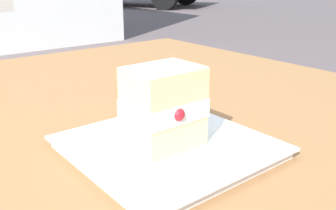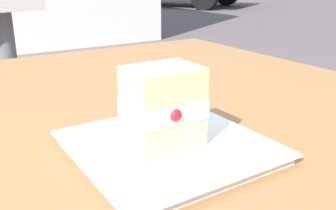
{
  "view_description": "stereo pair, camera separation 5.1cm",
  "coord_description": "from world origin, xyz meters",
  "px_view_note": "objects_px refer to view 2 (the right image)",
  "views": [
    {
      "loc": [
        -0.24,
        -0.61,
        0.93
      ],
      "look_at": [
        0.06,
        -0.23,
        0.76
      ],
      "focal_mm": 40.9,
      "sensor_mm": 36.0,
      "label": 1
    },
    {
      "loc": [
        -0.2,
        -0.64,
        0.93
      ],
      "look_at": [
        0.06,
        -0.23,
        0.76
      ],
      "focal_mm": 40.9,
      "sensor_mm": 36.0,
      "label": 2
    }
  ],
  "objects_px": {
    "cake_slice": "(163,107)",
    "dessert_fork": "(166,102)",
    "patio_table": "(75,153)",
    "dessert_plate": "(168,147)"
  },
  "relations": [
    {
      "from": "cake_slice",
      "to": "dessert_fork",
      "type": "xyz_separation_m",
      "value": [
        0.12,
        0.18,
        -0.07
      ]
    },
    {
      "from": "cake_slice",
      "to": "dessert_fork",
      "type": "distance_m",
      "value": 0.22
    },
    {
      "from": "patio_table",
      "to": "dessert_plate",
      "type": "bearing_deg",
      "value": -75.56
    },
    {
      "from": "patio_table",
      "to": "dessert_fork",
      "type": "height_order",
      "value": "dessert_fork"
    },
    {
      "from": "patio_table",
      "to": "dessert_plate",
      "type": "relative_size",
      "value": 5.29
    },
    {
      "from": "patio_table",
      "to": "dessert_plate",
      "type": "distance_m",
      "value": 0.25
    },
    {
      "from": "dessert_fork",
      "to": "dessert_plate",
      "type": "bearing_deg",
      "value": -121.45
    },
    {
      "from": "cake_slice",
      "to": "dessert_fork",
      "type": "bearing_deg",
      "value": 56.71
    },
    {
      "from": "patio_table",
      "to": "cake_slice",
      "type": "bearing_deg",
      "value": -78.05
    },
    {
      "from": "dessert_plate",
      "to": "cake_slice",
      "type": "height_order",
      "value": "cake_slice"
    }
  ]
}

